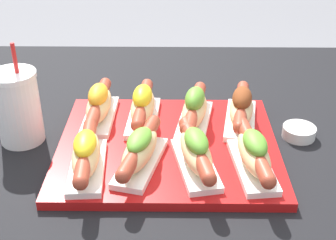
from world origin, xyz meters
The scene contains 11 objects.
serving_tray centered at (-0.03, -0.05, 0.75)m, with size 0.43×0.37×0.02m.
hot_dog_0 centered at (-0.18, -0.15, 0.80)m, with size 0.07×0.21×0.07m.
hot_dog_1 centered at (-0.08, -0.13, 0.80)m, with size 0.10×0.20×0.07m.
hot_dog_2 centered at (0.02, -0.13, 0.80)m, with size 0.09×0.20×0.07m.
hot_dog_3 centered at (0.12, -0.14, 0.80)m, with size 0.08×0.21×0.07m.
hot_dog_4 centered at (-0.18, 0.04, 0.80)m, with size 0.06×0.21×0.08m.
hot_dog_5 centered at (-0.09, 0.03, 0.80)m, with size 0.07×0.21×0.08m.
hot_dog_6 centered at (0.02, 0.02, 0.80)m, with size 0.09×0.20×0.08m.
hot_dog_7 centered at (0.12, 0.03, 0.80)m, with size 0.09×0.20×0.08m.
sauce_bowl centered at (0.24, 0.00, 0.76)m, with size 0.07×0.07×0.02m.
drink_cup centered at (-0.33, -0.02, 0.82)m, with size 0.09×0.09×0.21m.
Camera 1 is at (-0.03, -0.83, 1.26)m, focal length 50.00 mm.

